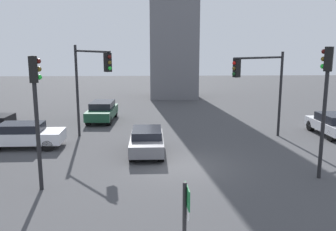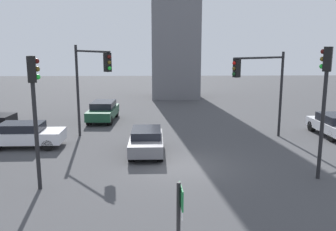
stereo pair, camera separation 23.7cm
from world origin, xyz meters
TOP-DOWN VIEW (x-y plane):
  - ground_plane at (0.00, 0.00)m, footprint 98.02×98.02m
  - direction_sign at (-0.54, -8.51)m, footprint 0.15×0.70m
  - traffic_light_0 at (5.83, -1.80)m, footprint 0.49×0.44m
  - traffic_light_1 at (-5.79, -2.65)m, footprint 0.49×0.40m
  - traffic_light_2 at (4.94, 4.67)m, footprint 3.53×2.06m
  - traffic_light_3 at (-4.92, 4.53)m, footprint 2.58×3.20m
  - car_1 at (9.91, 5.41)m, footprint 1.90×4.07m
  - car_2 at (-8.53, 3.43)m, footprint 4.14×1.89m
  - car_3 at (-1.69, 2.09)m, footprint 1.76×3.92m
  - car_4 at (-5.21, 10.50)m, footprint 1.97×4.46m

SIDE VIEW (x-z plane):
  - ground_plane at x=0.00m, z-range 0.00..0.00m
  - car_3 at x=-1.69m, z-range 0.04..1.34m
  - car_2 at x=-8.53m, z-range 0.04..1.43m
  - car_1 at x=9.91m, z-range 0.04..1.46m
  - car_4 at x=-5.21m, z-range 0.05..1.50m
  - direction_sign at x=-0.54m, z-range 0.42..2.81m
  - traffic_light_1 at x=-5.79m, z-range 1.04..6.32m
  - traffic_light_2 at x=4.94m, z-range 1.10..6.35m
  - traffic_light_0 at x=5.83m, z-range 1.08..6.70m
  - traffic_light_3 at x=-4.92m, z-range 1.17..6.82m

